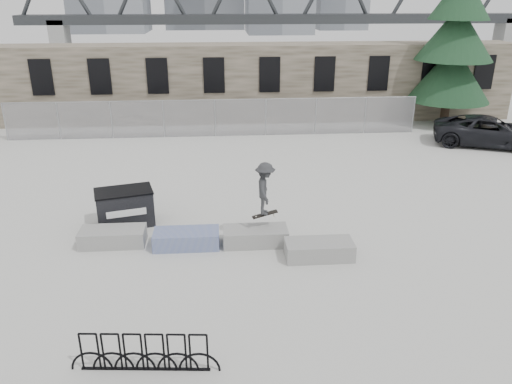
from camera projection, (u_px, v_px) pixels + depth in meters
ground at (216, 243)px, 15.70m from camera, size 120.00×120.00×0.00m
stone_wall at (214, 83)px, 29.88m from camera, size 36.00×2.58×4.50m
chainlink_fence at (215, 118)px, 26.88m from camera, size 22.06×0.06×2.02m
planter_far_left at (113, 236)px, 15.50m from camera, size 2.00×0.90×0.52m
planter_center_left at (186, 238)px, 15.38m from camera, size 2.00×0.90×0.52m
planter_center_right at (255, 236)px, 15.55m from camera, size 2.00×0.90×0.52m
planter_offset at (319, 249)px, 14.73m from camera, size 2.00×0.90×0.52m
dumpster at (125, 207)px, 16.75m from camera, size 2.09×1.57×1.23m
bike_rack at (144, 353)px, 10.27m from camera, size 3.13×0.33×0.90m
spruce_tree at (455, 39)px, 28.06m from camera, size 4.66×4.66×11.50m
truss_bridge at (290, 18)px, 65.73m from camera, size 70.00×3.00×9.80m
suv at (489, 131)px, 25.35m from camera, size 5.91×4.25×1.49m
skateboarder at (265, 189)px, 15.09m from camera, size 0.81×1.09×1.77m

